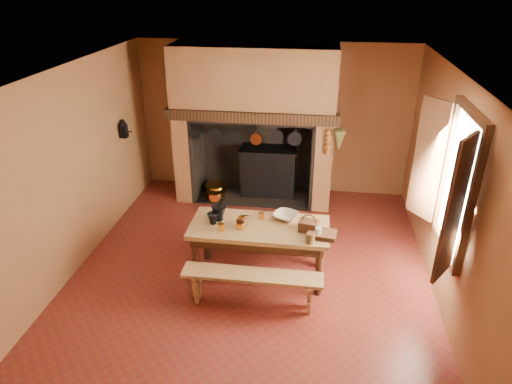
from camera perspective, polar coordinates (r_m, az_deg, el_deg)
floor at (r=6.73m, az=-0.48°, el=-9.42°), size 5.50×5.50×0.00m
ceiling at (r=5.58m, az=-0.59°, el=14.64°), size 5.50×5.50×0.00m
back_wall at (r=8.58m, az=2.23°, el=9.10°), size 5.00×0.02×2.80m
wall_left at (r=6.83m, az=-21.78°, el=2.60°), size 0.02×5.50×2.80m
wall_right at (r=6.20m, az=22.99°, el=0.01°), size 0.02×5.50×2.80m
wall_front at (r=3.75m, az=-7.02°, el=-16.19°), size 5.00×0.02×2.80m
chimney_breast at (r=8.08m, az=-0.21°, el=11.08°), size 2.95×0.96×2.80m
iron_range at (r=8.62m, az=1.64°, el=2.69°), size 1.12×0.55×1.60m
hearth_pans at (r=8.73m, az=-5.15°, el=0.11°), size 0.51×0.62×0.20m
hanging_pans at (r=7.75m, az=-1.03°, el=6.90°), size 1.92×0.29×0.27m
onion_string at (r=7.65m, az=8.96°, el=6.09°), size 0.12×0.10×0.46m
herb_bunch at (r=7.64m, az=10.35°, el=6.36°), size 0.20×0.20×0.35m
window at (r=5.69m, az=22.92°, el=1.05°), size 0.39×1.75×1.76m
wall_coffee_mill at (r=8.04m, az=-16.28°, el=7.76°), size 0.23×0.16×0.31m
work_table at (r=6.21m, az=0.43°, el=-5.23°), size 1.86×0.83×0.81m
bench_front at (r=5.84m, az=-0.47°, el=-11.16°), size 1.77×0.31×0.50m
bench_back at (r=6.90m, az=1.10°, el=-4.84°), size 1.72×0.30×0.48m
mortar_large at (r=6.25m, az=-4.66°, el=-2.55°), size 0.21×0.21×0.35m
mortar_small at (r=6.18m, az=-5.43°, el=-3.24°), size 0.15×0.15×0.26m
coffee_grinder at (r=6.11m, az=-1.77°, el=-3.71°), size 0.17×0.14×0.18m
brass_mug_a at (r=6.03m, az=-4.36°, el=-4.39°), size 0.11×0.11×0.10m
brass_mug_b at (r=6.28m, az=0.67°, el=-3.01°), size 0.11×0.11×0.09m
mixing_bowl at (r=6.30m, az=3.73°, el=-3.02°), size 0.44×0.44×0.08m
stoneware_crock at (r=5.78m, az=6.83°, el=-5.75°), size 0.11×0.11×0.14m
glass_jar at (r=5.89m, az=7.78°, el=-5.07°), size 0.09×0.09×0.15m
wicker_basket at (r=6.03m, az=6.63°, el=-4.16°), size 0.28×0.22×0.24m
wooden_tray at (r=5.96m, az=8.22°, el=-5.23°), size 0.40×0.31×0.06m
brass_cup at (r=6.05m, az=-1.92°, el=-4.21°), size 0.14×0.14×0.10m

